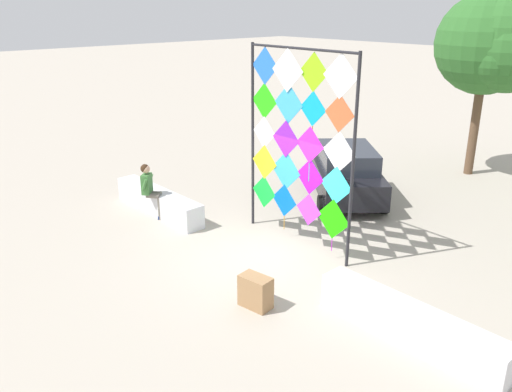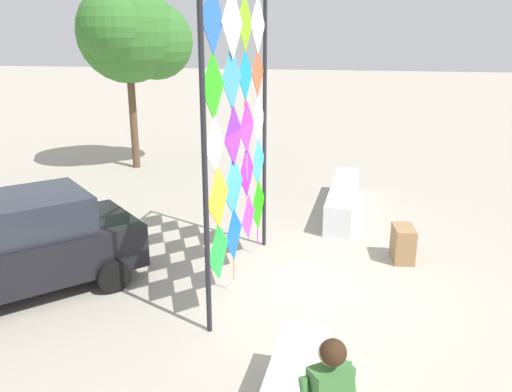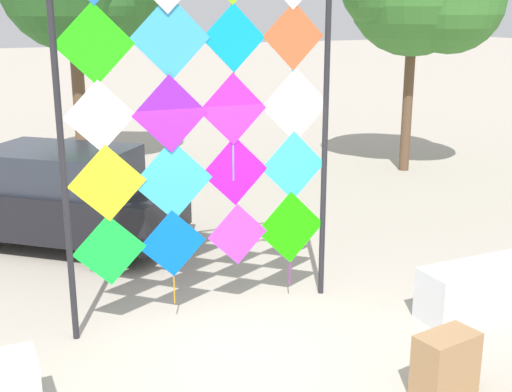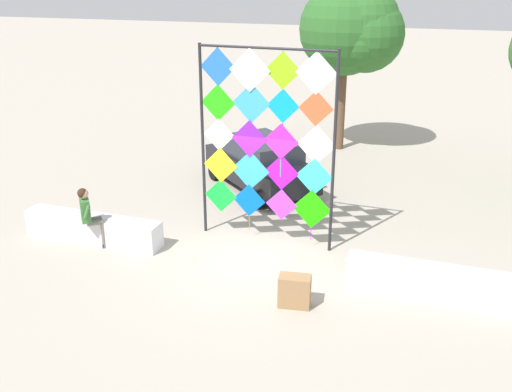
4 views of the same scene
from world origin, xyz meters
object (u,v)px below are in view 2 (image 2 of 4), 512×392
cardboard_box_large (403,244)px  tree_far_right (132,35)px  kite_display_rack (240,125)px  parked_car (7,247)px

cardboard_box_large → tree_far_right: (5.37, 7.61, 3.58)m
kite_display_rack → cardboard_box_large: (1.43, -2.58, -2.24)m
cardboard_box_large → tree_far_right: 9.97m
cardboard_box_large → tree_far_right: size_ratio=0.12×
parked_car → cardboard_box_large: bearing=-65.7°
kite_display_rack → tree_far_right: 8.56m
parked_car → cardboard_box_large: size_ratio=6.50×
cardboard_box_large → parked_car: bearing=114.3°
kite_display_rack → cardboard_box_large: kite_display_rack is taller
tree_far_right → cardboard_box_large: bearing=-125.2°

